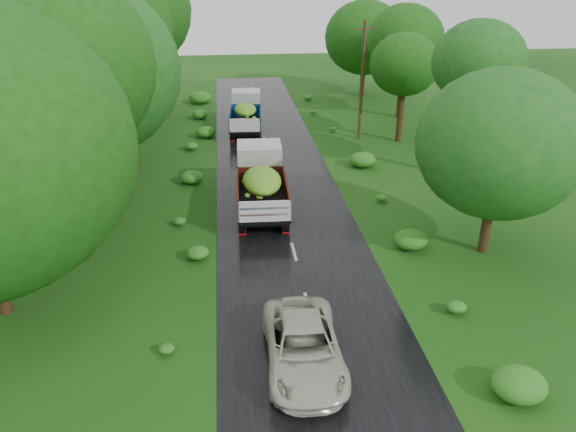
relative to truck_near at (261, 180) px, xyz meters
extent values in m
plane|color=#10410E|center=(1.03, -12.65, -1.53)|extent=(120.00, 120.00, 0.00)
cube|color=black|center=(1.03, -7.65, -1.52)|extent=(6.50, 80.00, 0.02)
cube|color=#BFB78C|center=(1.03, -12.65, -1.51)|extent=(0.12, 1.60, 0.00)
cube|color=#BFB78C|center=(1.03, -8.65, -1.51)|extent=(0.12, 1.60, 0.00)
cube|color=#BFB78C|center=(1.03, -4.65, -1.51)|extent=(0.12, 1.60, 0.00)
cube|color=#BFB78C|center=(1.03, -0.65, -1.51)|extent=(0.12, 1.60, 0.00)
cube|color=#BFB78C|center=(1.03, 3.35, -1.51)|extent=(0.12, 1.60, 0.00)
cube|color=#BFB78C|center=(1.03, 7.35, -1.51)|extent=(0.12, 1.60, 0.00)
cube|color=#BFB78C|center=(1.03, 11.35, -1.51)|extent=(0.12, 1.60, 0.00)
cube|color=#BFB78C|center=(1.03, 15.35, -1.51)|extent=(0.12, 1.60, 0.00)
cube|color=#BFB78C|center=(1.03, 19.35, -1.51)|extent=(0.12, 1.60, 0.00)
cube|color=#BFB78C|center=(1.03, 23.35, -1.51)|extent=(0.12, 1.60, 0.00)
cube|color=#BFB78C|center=(1.03, 27.35, -1.51)|extent=(0.12, 1.60, 0.00)
cube|color=black|center=(-0.01, -0.32, -0.88)|extent=(1.92, 5.73, 0.28)
cylinder|color=black|center=(-0.92, 1.77, -1.03)|extent=(0.32, 1.02, 1.01)
cylinder|color=black|center=(1.03, 1.71, -1.03)|extent=(0.32, 1.02, 1.01)
cylinder|color=black|center=(-1.03, -1.58, -1.03)|extent=(0.32, 1.02, 1.01)
cylinder|color=black|center=(0.92, -1.64, -1.03)|extent=(0.32, 1.02, 1.01)
cylinder|color=black|center=(-1.06, -2.61, -1.03)|extent=(0.32, 1.02, 1.01)
cylinder|color=black|center=(0.89, -2.67, -1.03)|extent=(0.32, 1.02, 1.01)
cube|color=maroon|center=(-1.08, -2.95, -1.25)|extent=(0.34, 0.05, 0.45)
cube|color=maroon|center=(0.88, -3.01, -1.25)|extent=(0.34, 0.05, 0.45)
cube|color=silver|center=(0.06, 1.94, 0.22)|extent=(2.29, 1.99, 1.91)
cube|color=black|center=(-0.05, -1.38, -0.66)|extent=(2.46, 4.40, 0.16)
cube|color=#4C170D|center=(-1.16, -1.34, -0.10)|extent=(0.22, 4.33, 0.96)
cube|color=#4C170D|center=(1.07, -1.41, -0.10)|extent=(0.22, 4.33, 0.96)
cube|color=#4C170D|center=(0.02, 0.75, -0.10)|extent=(2.32, 0.16, 0.96)
cube|color=silver|center=(-0.12, -3.50, -0.10)|extent=(2.32, 0.16, 0.96)
ellipsoid|color=#5E911A|center=(-0.05, -1.38, 0.50)|extent=(2.06, 3.70, 1.01)
cube|color=black|center=(-0.11, 13.29, -0.93)|extent=(1.96, 5.30, 0.26)
cylinder|color=black|center=(-0.87, 15.24, -1.07)|extent=(0.32, 0.94, 0.92)
cylinder|color=black|center=(0.91, 15.11, -1.07)|extent=(0.32, 0.94, 0.92)
cylinder|color=black|center=(-1.09, 12.18, -1.07)|extent=(0.32, 0.94, 0.92)
cylinder|color=black|center=(0.70, 12.05, -1.07)|extent=(0.32, 0.94, 0.92)
cylinder|color=black|center=(-1.16, 11.24, -1.07)|extent=(0.32, 0.94, 0.92)
cylinder|color=black|center=(0.63, 11.11, -1.07)|extent=(0.32, 0.94, 0.92)
cube|color=maroon|center=(-1.18, 10.92, -1.27)|extent=(0.32, 0.06, 0.42)
cube|color=maroon|center=(0.61, 10.80, -1.27)|extent=(0.32, 0.06, 0.42)
cube|color=silver|center=(0.04, 15.36, 0.07)|extent=(2.16, 1.89, 1.75)
cube|color=black|center=(-0.18, 12.33, -0.73)|extent=(2.40, 4.11, 0.15)
cube|color=navy|center=(-1.20, 12.40, -0.22)|extent=(0.36, 3.96, 0.88)
cube|color=navy|center=(0.84, 12.25, -0.22)|extent=(0.36, 3.96, 0.88)
cube|color=navy|center=(-0.04, 14.27, -0.22)|extent=(2.12, 0.23, 0.88)
cube|color=silver|center=(-0.32, 10.38, -0.22)|extent=(2.12, 0.23, 0.88)
ellipsoid|color=#5E911A|center=(-0.18, 12.33, 0.33)|extent=(2.02, 3.45, 0.92)
imported|color=beige|center=(0.41, -11.83, -0.83)|extent=(2.35, 4.93, 1.36)
cylinder|color=#382616|center=(7.46, 10.87, 2.34)|extent=(0.23, 0.23, 7.74)
cube|color=#382616|center=(7.46, 10.87, 5.63)|extent=(1.36, 0.22, 0.10)
cylinder|color=black|center=(-8.93, -1.02, 2.64)|extent=(0.48, 0.48, 8.34)
ellipsoid|color=#18490E|center=(-8.93, -1.02, 5.81)|extent=(4.30, 4.30, 3.87)
cylinder|color=black|center=(-8.36, 2.99, 2.10)|extent=(0.45, 0.45, 7.26)
ellipsoid|color=#18490E|center=(-8.36, 2.99, 4.86)|extent=(4.37, 4.37, 3.93)
cylinder|color=black|center=(-9.63, 7.88, 2.87)|extent=(0.49, 0.49, 8.81)
ellipsoid|color=#18490E|center=(-9.63, 7.88, 6.22)|extent=(4.66, 4.66, 4.19)
cylinder|color=black|center=(-9.71, 13.45, 2.28)|extent=(0.46, 0.46, 7.62)
ellipsoid|color=#18490E|center=(-9.71, 13.45, 5.18)|extent=(4.02, 4.02, 3.62)
cylinder|color=black|center=(-8.75, 19.07, 2.89)|extent=(0.49, 0.49, 8.84)
ellipsoid|color=#18490E|center=(-8.75, 19.07, 6.25)|extent=(4.52, 4.52, 4.07)
cylinder|color=black|center=(-9.19, 22.88, 2.43)|extent=(0.47, 0.47, 7.93)
ellipsoid|color=#18490E|center=(-9.19, 22.88, 5.45)|extent=(3.56, 3.56, 3.20)
cylinder|color=black|center=(9.01, -5.45, 1.15)|extent=(0.41, 0.41, 5.37)
ellipsoid|color=#15541A|center=(9.01, -5.45, 3.20)|extent=(3.62, 3.62, 3.26)
cylinder|color=black|center=(11.57, 2.90, 2.10)|extent=(0.45, 0.45, 7.26)
ellipsoid|color=#15541A|center=(11.57, 2.90, 4.85)|extent=(3.11, 3.11, 2.80)
cylinder|color=black|center=(9.97, 10.02, 1.35)|extent=(0.42, 0.42, 5.76)
ellipsoid|color=#15541A|center=(9.97, 10.02, 3.54)|extent=(2.98, 2.98, 2.68)
cylinder|color=black|center=(11.80, 16.00, 1.76)|extent=(0.44, 0.44, 6.58)
ellipsoid|color=#15541A|center=(11.80, 16.00, 4.26)|extent=(3.36, 3.36, 3.02)
cylinder|color=black|center=(10.67, 23.53, 1.28)|extent=(0.42, 0.42, 5.63)
ellipsoid|color=#15541A|center=(10.67, 23.53, 3.42)|extent=(3.72, 3.72, 3.35)
camera|label=1|loc=(-1.62, -25.34, 9.91)|focal=35.00mm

